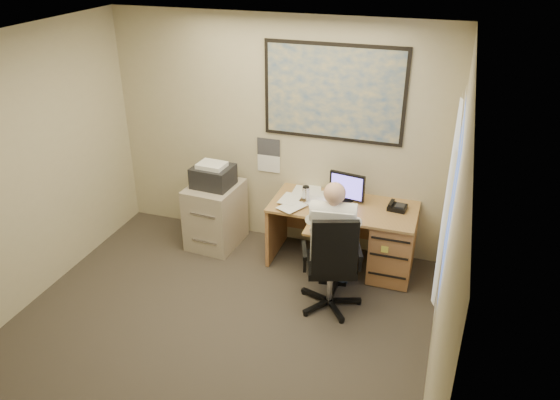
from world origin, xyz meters
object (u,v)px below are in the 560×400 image
(desk, at_px, (372,234))
(office_chair, at_px, (327,280))
(filing_cabinet, at_px, (215,209))
(person, at_px, (332,246))

(desk, relative_size, office_chair, 1.44)
(filing_cabinet, xyz_separation_m, office_chair, (1.59, -0.82, -0.13))
(desk, relative_size, person, 1.17)
(desk, bearing_deg, person, -109.28)
(person, bearing_deg, desk, 63.35)
(office_chair, xyz_separation_m, person, (0.02, 0.08, 0.36))
(person, bearing_deg, filing_cabinet, 147.88)
(desk, distance_m, office_chair, 0.92)
(filing_cabinet, relative_size, person, 0.78)
(office_chair, bearing_deg, filing_cabinet, 133.92)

